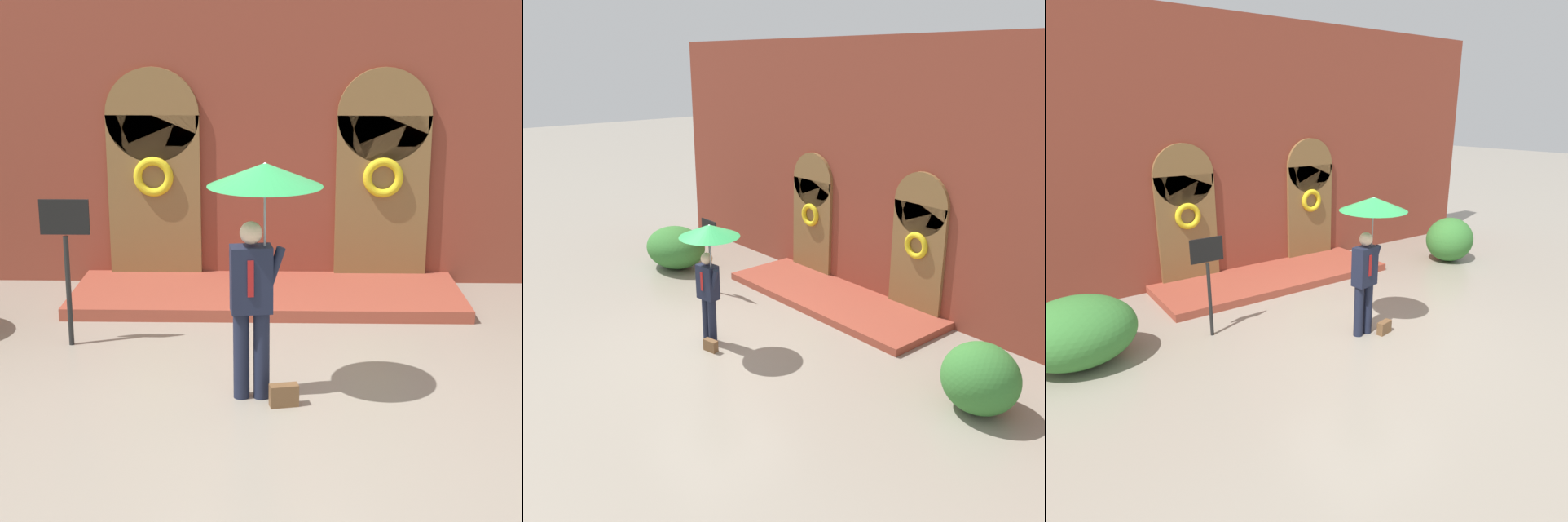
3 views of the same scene
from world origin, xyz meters
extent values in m
plane|color=gray|center=(0.00, 0.00, 0.00)|extent=(80.00, 80.00, 0.00)
cube|color=brown|center=(0.00, 4.20, 2.80)|extent=(14.00, 0.50, 5.60)
cube|color=brown|center=(-1.60, 3.91, 1.20)|extent=(1.30, 0.08, 2.40)
cylinder|color=brown|center=(-1.60, 3.91, 2.40)|extent=(1.30, 0.08, 1.30)
cube|color=brown|center=(1.60, 3.91, 1.20)|extent=(1.30, 0.08, 2.40)
cylinder|color=brown|center=(1.60, 3.91, 2.40)|extent=(1.30, 0.08, 1.30)
torus|color=yellow|center=(-1.60, 3.84, 1.55)|extent=(0.56, 0.12, 0.56)
torus|color=yellow|center=(1.60, 3.84, 1.55)|extent=(0.56, 0.12, 0.56)
cube|color=#98402E|center=(0.00, 3.05, 0.08)|extent=(5.20, 1.80, 0.16)
cylinder|color=#191E33|center=(-0.21, -0.09, 0.45)|extent=(0.16, 0.16, 0.90)
cylinder|color=#191E33|center=(-0.01, -0.09, 0.45)|extent=(0.16, 0.16, 0.90)
cube|color=#191E33|center=(-0.11, -0.09, 1.23)|extent=(0.43, 0.30, 0.66)
cube|color=#A51919|center=(-0.11, -0.22, 1.27)|extent=(0.06, 0.02, 0.36)
sphere|color=beige|center=(-0.11, -0.09, 1.69)|extent=(0.22, 0.22, 0.22)
cylinder|color=#191E33|center=(0.11, -0.09, 1.33)|extent=(0.22, 0.09, 0.46)
cylinder|color=gray|center=(0.03, -0.09, 1.65)|extent=(0.02, 0.02, 0.98)
cone|color=#1E7538|center=(0.03, -0.09, 2.25)|extent=(1.10, 1.10, 0.22)
cone|color=white|center=(0.03, -0.09, 2.27)|extent=(0.61, 0.61, 0.20)
cube|color=brown|center=(0.22, -0.29, 0.11)|extent=(0.30, 0.18, 0.22)
cylinder|color=black|center=(-2.25, 1.35, 0.65)|extent=(0.06, 0.06, 1.30)
cube|color=black|center=(-2.25, 1.35, 1.52)|extent=(0.56, 0.03, 0.40)
camera|label=1|loc=(0.16, -8.14, 3.60)|focal=60.00mm
camera|label=2|loc=(8.50, -5.45, 5.15)|focal=40.00mm
camera|label=3|loc=(-5.03, -5.50, 3.64)|focal=32.00mm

